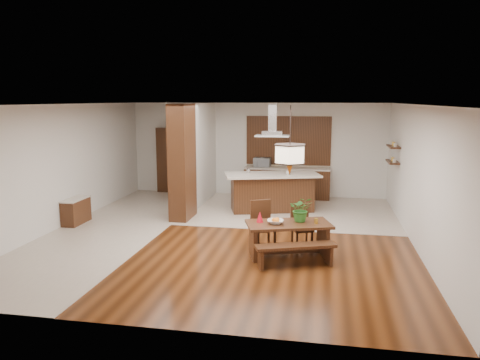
% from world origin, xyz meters
% --- Properties ---
extents(room_shell, '(9.00, 9.04, 2.92)m').
position_xyz_m(room_shell, '(0.00, 0.00, 2.06)').
color(room_shell, '#3A1B0A').
rests_on(room_shell, ground).
extents(tile_hallway, '(2.50, 9.00, 0.01)m').
position_xyz_m(tile_hallway, '(-2.75, 0.00, 0.01)').
color(tile_hallway, beige).
rests_on(tile_hallway, ground).
extents(tile_kitchen, '(5.50, 4.00, 0.01)m').
position_xyz_m(tile_kitchen, '(1.25, 2.50, 0.01)').
color(tile_kitchen, beige).
rests_on(tile_kitchen, ground).
extents(soffit_band, '(8.00, 9.00, 0.02)m').
position_xyz_m(soffit_band, '(0.00, 0.00, 2.88)').
color(soffit_band, '#38200E').
rests_on(soffit_band, room_shell).
extents(partition_pier, '(0.45, 1.00, 2.90)m').
position_xyz_m(partition_pier, '(-1.40, 1.20, 1.45)').
color(partition_pier, black).
rests_on(partition_pier, ground).
extents(partition_stub, '(0.18, 2.40, 2.90)m').
position_xyz_m(partition_stub, '(-1.40, 3.30, 1.45)').
color(partition_stub, silver).
rests_on(partition_stub, ground).
extents(hallway_console, '(0.37, 0.88, 0.63)m').
position_xyz_m(hallway_console, '(-3.81, 0.20, 0.32)').
color(hallway_console, black).
rests_on(hallway_console, ground).
extents(hallway_doorway, '(1.10, 0.20, 2.10)m').
position_xyz_m(hallway_doorway, '(-2.70, 4.40, 1.05)').
color(hallway_doorway, black).
rests_on(hallway_doorway, ground).
extents(rear_counter, '(2.60, 0.62, 0.95)m').
position_xyz_m(rear_counter, '(1.00, 4.20, 0.48)').
color(rear_counter, black).
rests_on(rear_counter, ground).
extents(kitchen_window, '(2.60, 0.08, 1.50)m').
position_xyz_m(kitchen_window, '(1.00, 4.46, 1.75)').
color(kitchen_window, olive).
rests_on(kitchen_window, room_shell).
extents(shelf_lower, '(0.26, 0.90, 0.04)m').
position_xyz_m(shelf_lower, '(3.87, 2.60, 1.40)').
color(shelf_lower, black).
rests_on(shelf_lower, room_shell).
extents(shelf_upper, '(0.26, 0.90, 0.04)m').
position_xyz_m(shelf_upper, '(3.87, 2.60, 1.80)').
color(shelf_upper, black).
rests_on(shelf_upper, room_shell).
extents(dining_table, '(1.76, 1.24, 0.67)m').
position_xyz_m(dining_table, '(1.48, -1.26, 0.49)').
color(dining_table, black).
rests_on(dining_table, ground).
extents(dining_bench, '(1.50, 0.81, 0.41)m').
position_xyz_m(dining_bench, '(1.66, -1.81, 0.21)').
color(dining_bench, black).
rests_on(dining_bench, ground).
extents(dining_chair_left, '(0.59, 0.59, 0.99)m').
position_xyz_m(dining_chair_left, '(0.96, -0.92, 0.49)').
color(dining_chair_left, black).
rests_on(dining_chair_left, ground).
extents(dining_chair_right, '(0.51, 0.51, 0.89)m').
position_xyz_m(dining_chair_right, '(1.72, -0.68, 0.44)').
color(dining_chair_right, black).
rests_on(dining_chair_right, ground).
extents(pendant_lantern, '(0.64, 0.64, 1.31)m').
position_xyz_m(pendant_lantern, '(1.48, -1.26, 2.25)').
color(pendant_lantern, beige).
rests_on(pendant_lantern, room_shell).
extents(foliage_plant, '(0.48, 0.43, 0.49)m').
position_xyz_m(foliage_plant, '(1.71, -1.11, 0.91)').
color(foliage_plant, '#2B6C24').
rests_on(foliage_plant, dining_table).
extents(fruit_bowl, '(0.32, 0.32, 0.08)m').
position_xyz_m(fruit_bowl, '(1.24, -1.37, 0.70)').
color(fruit_bowl, '#BDB5A5').
rests_on(fruit_bowl, dining_table).
extents(napkin_cone, '(0.17, 0.17, 0.21)m').
position_xyz_m(napkin_cone, '(0.93, -1.31, 0.77)').
color(napkin_cone, red).
rests_on(napkin_cone, dining_table).
extents(gold_ornament, '(0.07, 0.07, 0.10)m').
position_xyz_m(gold_ornament, '(2.00, -1.21, 0.72)').
color(gold_ornament, gold).
rests_on(gold_ornament, dining_table).
extents(kitchen_island, '(2.71, 1.77, 1.03)m').
position_xyz_m(kitchen_island, '(0.74, 2.42, 0.53)').
color(kitchen_island, black).
rests_on(kitchen_island, ground).
extents(range_hood, '(0.90, 0.55, 0.87)m').
position_xyz_m(range_hood, '(0.74, 2.42, 2.46)').
color(range_hood, silver).
rests_on(range_hood, room_shell).
extents(island_cup, '(0.15, 0.15, 0.09)m').
position_xyz_m(island_cup, '(1.18, 2.32, 1.08)').
color(island_cup, white).
rests_on(island_cup, kitchen_island).
extents(microwave, '(0.52, 0.37, 0.28)m').
position_xyz_m(microwave, '(0.23, 4.16, 1.09)').
color(microwave, silver).
rests_on(microwave, rear_counter).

